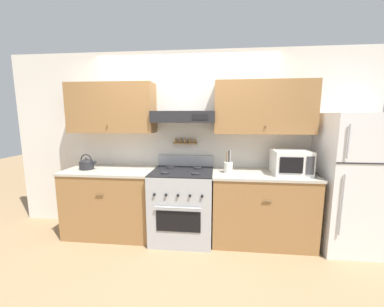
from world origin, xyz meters
name	(u,v)px	position (x,y,z in m)	size (l,w,h in m)	color
ground_plane	(179,249)	(0.00, 0.00, 0.00)	(16.00, 16.00, 0.00)	#937551
wall_back	(186,131)	(0.02, 0.63, 1.45)	(5.20, 0.46, 2.55)	silver
counter_left	(112,201)	(-1.01, 0.34, 0.46)	(1.22, 0.67, 0.93)	olive
counter_right	(261,207)	(1.05, 0.34, 0.46)	(1.29, 0.67, 0.93)	olive
stove_range	(182,204)	(0.00, 0.31, 0.47)	(0.80, 0.73, 1.09)	#ADAFB5
refrigerator	(354,182)	(2.14, 0.31, 0.85)	(0.79, 0.71, 1.69)	white
tea_kettle	(87,164)	(-1.33, 0.31, 1.00)	(0.25, 0.19, 0.21)	#232326
microwave	(291,162)	(1.39, 0.33, 1.08)	(0.45, 0.40, 0.30)	white
utensil_crock	(228,167)	(0.60, 0.31, 1.00)	(0.11, 0.11, 0.29)	silver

